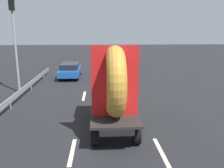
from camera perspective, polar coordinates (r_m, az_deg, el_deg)
ground_plane at (r=11.58m, az=-1.51°, el=-9.93°), size 120.00×120.00×0.00m
flatbed_truck at (r=10.58m, az=0.28°, el=-1.46°), size 2.02×4.82×3.98m
distant_sedan at (r=22.71m, az=-10.29°, el=3.45°), size 1.84×4.29×1.40m
traffic_light at (r=17.98m, az=-22.97°, el=11.49°), size 0.42×0.36×6.73m
guardrail at (r=16.73m, az=-21.35°, el=-1.57°), size 0.10×17.30×0.71m
lane_dash_left_near at (r=9.36m, az=-9.79°, el=-16.13°), size 0.16×2.03×0.01m
lane_dash_left_far at (r=16.42m, az=-6.90°, el=-2.91°), size 0.16×2.27×0.01m
lane_dash_right_near at (r=9.38m, az=12.12°, el=-16.16°), size 0.16×2.28×0.01m
lane_dash_right_far at (r=17.11m, az=4.70°, el=-2.19°), size 0.16×2.28×0.01m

